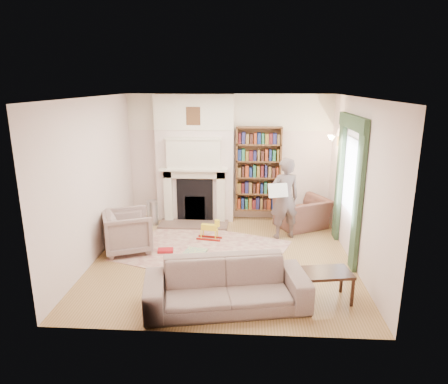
# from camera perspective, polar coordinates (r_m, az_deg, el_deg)

# --- Properties ---
(floor) EXTENTS (4.50, 4.50, 0.00)m
(floor) POSITION_cam_1_polar(r_m,az_deg,el_deg) (7.25, -0.12, -9.32)
(floor) COLOR olive
(floor) RESTS_ON ground
(ceiling) EXTENTS (4.50, 4.50, 0.00)m
(ceiling) POSITION_cam_1_polar(r_m,az_deg,el_deg) (6.60, -0.14, 13.37)
(ceiling) COLOR white
(ceiling) RESTS_ON wall_back
(wall_back) EXTENTS (4.50, 0.00, 4.50)m
(wall_back) POSITION_cam_1_polar(r_m,az_deg,el_deg) (8.99, 0.78, 4.91)
(wall_back) COLOR white
(wall_back) RESTS_ON floor
(wall_front) EXTENTS (4.50, 0.00, 4.50)m
(wall_front) POSITION_cam_1_polar(r_m,az_deg,el_deg) (4.64, -1.90, -5.19)
(wall_front) COLOR white
(wall_front) RESTS_ON floor
(wall_left) EXTENTS (0.00, 4.50, 4.50)m
(wall_left) POSITION_cam_1_polar(r_m,az_deg,el_deg) (7.28, -18.09, 1.66)
(wall_left) COLOR white
(wall_left) RESTS_ON floor
(wall_right) EXTENTS (0.00, 4.50, 4.50)m
(wall_right) POSITION_cam_1_polar(r_m,az_deg,el_deg) (7.02, 18.53, 1.13)
(wall_right) COLOR white
(wall_right) RESTS_ON floor
(fireplace) EXTENTS (1.70, 0.58, 2.80)m
(fireplace) POSITION_cam_1_polar(r_m,az_deg,el_deg) (8.86, -4.15, 4.64)
(fireplace) COLOR white
(fireplace) RESTS_ON floor
(bookcase) EXTENTS (1.00, 0.24, 1.85)m
(bookcase) POSITION_cam_1_polar(r_m,az_deg,el_deg) (8.90, 4.93, 3.27)
(bookcase) COLOR brown
(bookcase) RESTS_ON floor
(window) EXTENTS (0.02, 0.90, 1.30)m
(window) POSITION_cam_1_polar(r_m,az_deg,el_deg) (7.38, 17.68, 2.27)
(window) COLOR silver
(window) RESTS_ON wall_right
(curtain_left) EXTENTS (0.07, 0.32, 2.40)m
(curtain_left) POSITION_cam_1_polar(r_m,az_deg,el_deg) (6.78, 18.61, -1.12)
(curtain_left) COLOR #30472D
(curtain_left) RESTS_ON floor
(curtain_right) EXTENTS (0.07, 0.32, 2.40)m
(curtain_right) POSITION_cam_1_polar(r_m,az_deg,el_deg) (8.09, 16.14, 1.68)
(curtain_right) COLOR #30472D
(curtain_right) RESTS_ON floor
(pelmet) EXTENTS (0.09, 1.70, 0.24)m
(pelmet) POSITION_cam_1_polar(r_m,az_deg,el_deg) (7.23, 17.93, 9.48)
(pelmet) COLOR #30472D
(pelmet) RESTS_ON wall_right
(wall_sconce) EXTENTS (0.20, 0.24, 0.24)m
(wall_sconce) POSITION_cam_1_polar(r_m,az_deg,el_deg) (8.31, 14.76, 7.05)
(wall_sconce) COLOR gold
(wall_sconce) RESTS_ON wall_right
(rug) EXTENTS (3.38, 3.00, 0.01)m
(rug) POSITION_cam_1_polar(r_m,az_deg,el_deg) (7.54, -2.93, -8.30)
(rug) COLOR beige
(rug) RESTS_ON floor
(armchair_reading) EXTENTS (1.30, 1.24, 0.65)m
(armchair_reading) POSITION_cam_1_polar(r_m,az_deg,el_deg) (8.73, 11.14, -2.98)
(armchair_reading) COLOR #54322D
(armchair_reading) RESTS_ON floor
(armchair_left) EXTENTS (1.09, 1.08, 0.77)m
(armchair_left) POSITION_cam_1_polar(r_m,az_deg,el_deg) (7.60, -13.59, -5.48)
(armchair_left) COLOR #B5A895
(armchair_left) RESTS_ON floor
(sofa) EXTENTS (2.36, 1.28, 0.65)m
(sofa) POSITION_cam_1_polar(r_m,az_deg,el_deg) (5.66, 0.34, -13.14)
(sofa) COLOR gray
(sofa) RESTS_ON floor
(man_reading) EXTENTS (0.69, 0.56, 1.64)m
(man_reading) POSITION_cam_1_polar(r_m,az_deg,el_deg) (7.96, 8.65, -0.93)
(man_reading) COLOR #5B4C49
(man_reading) RESTS_ON floor
(newspaper) EXTENTS (0.41, 0.23, 0.26)m
(newspaper) POSITION_cam_1_polar(r_m,az_deg,el_deg) (7.70, 7.73, 0.23)
(newspaper) COLOR silver
(newspaper) RESTS_ON man_reading
(coffee_table) EXTENTS (0.77, 0.56, 0.45)m
(coffee_table) POSITION_cam_1_polar(r_m,az_deg,el_deg) (6.03, 14.27, -12.86)
(coffee_table) COLOR #321E11
(coffee_table) RESTS_ON floor
(paraffin_heater) EXTENTS (0.30, 0.30, 0.55)m
(paraffin_heater) POSITION_cam_1_polar(r_m,az_deg,el_deg) (8.90, -10.17, -2.92)
(paraffin_heater) COLOR #ADAFB5
(paraffin_heater) RESTS_ON floor
(rocking_horse) EXTENTS (0.51, 0.27, 0.43)m
(rocking_horse) POSITION_cam_1_polar(r_m,az_deg,el_deg) (7.95, -2.13, -5.38)
(rocking_horse) COLOR yellow
(rocking_horse) RESTS_ON rug
(board_game) EXTENTS (0.46, 0.46, 0.03)m
(board_game) POSITION_cam_1_polar(r_m,az_deg,el_deg) (7.41, -4.16, -8.60)
(board_game) COLOR #EFDF54
(board_game) RESTS_ON rug
(game_box_lid) EXTENTS (0.30, 0.23, 0.05)m
(game_box_lid) POSITION_cam_1_polar(r_m,az_deg,el_deg) (7.52, -8.35, -8.26)
(game_box_lid) COLOR #A7131A
(game_box_lid) RESTS_ON rug
(comic_annuals) EXTENTS (0.55, 0.53, 0.02)m
(comic_annuals) POSITION_cam_1_polar(r_m,az_deg,el_deg) (6.80, 1.76, -10.89)
(comic_annuals) COLOR red
(comic_annuals) RESTS_ON rug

